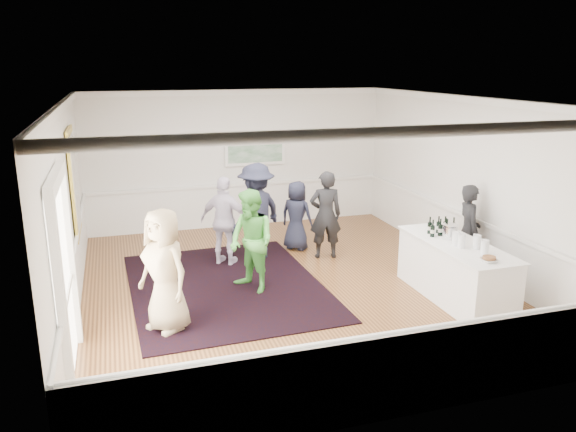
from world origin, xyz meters
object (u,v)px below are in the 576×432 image
object	(u,v)px
bartender	(468,231)
ice_bucket	(450,232)
guest_dark_b	(325,215)
nut_bowl	(489,259)
serving_table	(455,271)
guest_navy	(297,215)
guest_tan	(164,270)
guest_dark_a	(256,212)
guest_green	(252,242)
guest_lilac	(225,221)

from	to	relation	value
bartender	ice_bucket	size ratio (longest dim) A/B	6.58
guest_dark_b	nut_bowl	bearing A→B (deg)	120.35
serving_table	guest_navy	bearing A→B (deg)	117.58
guest_navy	serving_table	bearing A→B (deg)	162.96
guest_tan	guest_navy	world-z (taller)	guest_tan
bartender	guest_tan	xyz separation A→B (m)	(-5.41, -0.52, 0.06)
guest_dark_b	guest_dark_a	bearing A→B (deg)	-3.59
serving_table	nut_bowl	world-z (taller)	nut_bowl
guest_green	guest_lilac	distance (m)	1.44
guest_dark_a	nut_bowl	world-z (taller)	guest_dark_a
guest_lilac	guest_dark_b	world-z (taller)	guest_dark_b
guest_dark_b	guest_tan	bearing A→B (deg)	44.85
guest_dark_b	guest_navy	xyz separation A→B (m)	(-0.38, 0.67, -0.16)
guest_lilac	guest_navy	bearing A→B (deg)	-128.50
guest_tan	nut_bowl	world-z (taller)	guest_tan
guest_lilac	ice_bucket	bearing A→B (deg)	177.50
bartender	guest_tan	size ratio (longest dim) A/B	0.94
guest_dark_a	guest_dark_b	bearing A→B (deg)	132.16
serving_table	guest_dark_a	xyz separation A→B (m)	(-2.62, 2.88, 0.48)
guest_green	nut_bowl	xyz separation A→B (m)	(3.04, -2.21, 0.12)
serving_table	guest_lilac	xyz separation A→B (m)	(-3.27, 2.74, 0.38)
bartender	nut_bowl	size ratio (longest dim) A/B	6.92
serving_table	bartender	size ratio (longest dim) A/B	1.38
guest_tan	guest_green	distance (m)	1.85
serving_table	guest_navy	distance (m)	3.64
serving_table	guest_dark_b	world-z (taller)	guest_dark_b
guest_navy	guest_dark_a	bearing A→B (deg)	65.22
serving_table	guest_dark_a	bearing A→B (deg)	132.30
serving_table	ice_bucket	distance (m)	0.64
guest_tan	ice_bucket	size ratio (longest dim) A/B	7.01
guest_lilac	guest_dark_b	xyz separation A→B (m)	(1.97, -0.19, 0.02)
nut_bowl	guest_dark_b	bearing A→B (deg)	109.79
bartender	guest_lilac	world-z (taller)	guest_lilac
guest_navy	ice_bucket	bearing A→B (deg)	164.96
guest_lilac	guest_navy	world-z (taller)	guest_lilac
nut_bowl	guest_dark_a	bearing A→B (deg)	124.11
guest_green	guest_navy	world-z (taller)	guest_green
serving_table	ice_bucket	xyz separation A→B (m)	(0.00, 0.25, 0.59)
guest_dark_a	nut_bowl	bearing A→B (deg)	90.43
guest_green	guest_dark_a	size ratio (longest dim) A/B	0.92
guest_navy	guest_dark_b	bearing A→B (deg)	164.82
serving_table	guest_dark_b	bearing A→B (deg)	117.08
guest_navy	nut_bowl	size ratio (longest dim) A/B	5.85
guest_tan	serving_table	bearing A→B (deg)	51.08
guest_dark_b	guest_navy	size ratio (longest dim) A/B	1.22
guest_tan	guest_lilac	xyz separation A→B (m)	(1.36, 2.47, -0.05)
bartender	guest_dark_a	xyz separation A→B (m)	(-3.39, 2.08, 0.10)
bartender	nut_bowl	xyz separation A→B (m)	(-0.83, -1.69, 0.14)
guest_lilac	ice_bucket	size ratio (longest dim) A/B	6.62
guest_dark_a	ice_bucket	xyz separation A→B (m)	(2.63, -2.63, 0.11)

